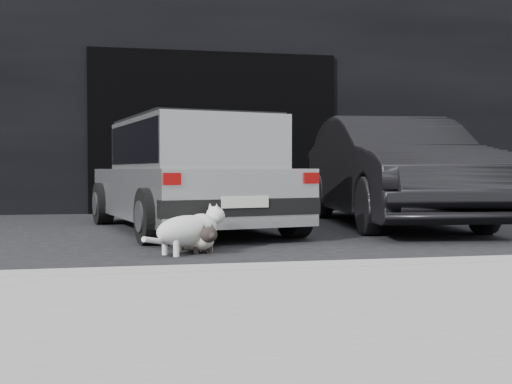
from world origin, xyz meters
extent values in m
plane|color=black|center=(0.00, 0.00, 0.00)|extent=(80.00, 80.00, 0.00)
cube|color=black|center=(1.00, 6.00, 2.50)|extent=(34.00, 4.00, 5.00)
cube|color=black|center=(1.00, 3.99, 1.30)|extent=(4.00, 0.10, 2.60)
cube|color=gray|center=(1.00, -2.60, 0.06)|extent=(18.00, 0.25, 0.12)
cube|color=gray|center=(1.00, -3.80, 0.06)|extent=(18.00, 2.20, 0.11)
cube|color=#A7AAAC|center=(0.27, 1.00, 0.43)|extent=(2.21, 3.68, 0.55)
cube|color=#A7AAAC|center=(0.31, 0.83, 0.98)|extent=(1.79, 2.52, 0.55)
cube|color=black|center=(0.31, 0.83, 0.98)|extent=(1.79, 2.43, 0.44)
cube|color=black|center=(0.61, -0.61, 0.35)|extent=(1.55, 0.46, 0.16)
cube|color=black|center=(-0.07, 2.62, 0.35)|extent=(1.55, 0.46, 0.16)
cube|color=silver|center=(0.63, -0.69, 0.40)|extent=(0.45, 0.11, 0.11)
cube|color=#8C0707|center=(-0.03, -0.82, 0.62)|extent=(0.16, 0.06, 0.11)
cube|color=#8C0707|center=(1.29, -0.54, 0.62)|extent=(0.16, 0.06, 0.11)
cube|color=black|center=(0.31, 0.83, 1.26)|extent=(1.74, 2.29, 0.03)
cylinder|color=black|center=(-0.21, -0.36, 0.26)|extent=(0.30, 0.56, 0.53)
cylinder|color=slate|center=(-0.31, -0.38, 0.26)|extent=(0.08, 0.29, 0.29)
cylinder|color=black|center=(1.26, -0.05, 0.26)|extent=(0.30, 0.56, 0.53)
cylinder|color=slate|center=(1.36, -0.02, 0.26)|extent=(0.08, 0.29, 0.29)
cylinder|color=black|center=(-0.71, 2.01, 0.26)|extent=(0.30, 0.56, 0.53)
cylinder|color=slate|center=(-0.81, 1.99, 0.26)|extent=(0.08, 0.29, 0.29)
cylinder|color=black|center=(0.76, 2.32, 0.26)|extent=(0.30, 0.56, 0.53)
cylinder|color=slate|center=(0.86, 2.34, 0.26)|extent=(0.08, 0.29, 0.29)
imported|color=black|center=(2.85, 1.14, 0.68)|extent=(1.88, 4.28, 1.37)
ellipsoid|color=beige|center=(0.15, -0.95, 0.11)|extent=(0.41, 0.56, 0.20)
ellipsoid|color=beige|center=(0.19, -1.07, 0.13)|extent=(0.28, 0.28, 0.19)
ellipsoid|color=black|center=(0.24, -1.19, 0.17)|extent=(0.18, 0.17, 0.13)
sphere|color=black|center=(0.25, -1.25, 0.16)|extent=(0.06, 0.06, 0.06)
cone|color=black|center=(0.27, -1.17, 0.23)|extent=(0.06, 0.07, 0.07)
cone|color=black|center=(0.20, -1.19, 0.23)|extent=(0.06, 0.07, 0.07)
cylinder|color=black|center=(0.26, -1.07, 0.03)|extent=(0.04, 0.04, 0.06)
cylinder|color=black|center=(0.14, -1.11, 0.03)|extent=(0.04, 0.04, 0.06)
cylinder|color=black|center=(0.16, -0.78, 0.03)|extent=(0.04, 0.04, 0.06)
cylinder|color=black|center=(0.04, -0.83, 0.03)|extent=(0.04, 0.04, 0.06)
cylinder|color=black|center=(0.06, -0.68, 0.08)|extent=(0.21, 0.24, 0.08)
ellipsoid|color=silver|center=(0.07, -1.07, 0.19)|extent=(0.66, 0.58, 0.26)
ellipsoid|color=silver|center=(0.20, -0.98, 0.22)|extent=(0.36, 0.36, 0.22)
ellipsoid|color=white|center=(0.33, -0.90, 0.31)|extent=(0.22, 0.22, 0.15)
sphere|color=white|center=(0.39, -0.86, 0.30)|extent=(0.07, 0.07, 0.07)
cone|color=white|center=(0.29, -0.87, 0.38)|extent=(0.09, 0.08, 0.08)
cone|color=white|center=(0.34, -0.94, 0.38)|extent=(0.09, 0.08, 0.08)
cylinder|color=white|center=(0.18, -0.91, 0.07)|extent=(0.05, 0.05, 0.15)
cylinder|color=white|center=(0.26, -1.03, 0.07)|extent=(0.05, 0.05, 0.15)
cylinder|color=white|center=(-0.11, -1.10, 0.07)|extent=(0.05, 0.05, 0.15)
cylinder|color=white|center=(-0.03, -1.22, 0.07)|extent=(0.05, 0.05, 0.15)
cylinder|color=white|center=(-0.20, -1.25, 0.13)|extent=(0.23, 0.29, 0.10)
ellipsoid|color=gray|center=(0.00, -1.15, 0.22)|extent=(0.27, 0.26, 0.11)
camera|label=1|loc=(-0.43, -6.35, 0.70)|focal=45.00mm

